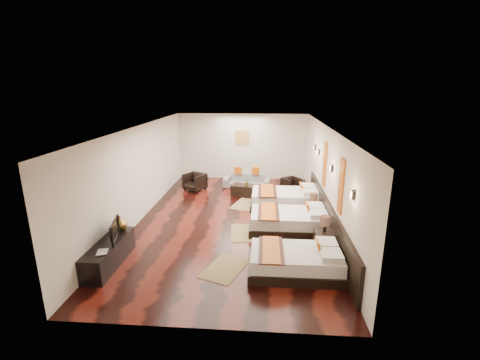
# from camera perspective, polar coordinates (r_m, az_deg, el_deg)

# --- Properties ---
(floor) EXTENTS (5.50, 9.50, 0.01)m
(floor) POSITION_cam_1_polar(r_m,az_deg,el_deg) (10.21, -1.44, -6.77)
(floor) COLOR black
(floor) RESTS_ON ground
(ceiling) EXTENTS (5.50, 9.50, 0.01)m
(ceiling) POSITION_cam_1_polar(r_m,az_deg,el_deg) (9.49, -1.56, 9.04)
(ceiling) COLOR white
(ceiling) RESTS_ON floor
(back_wall) EXTENTS (5.50, 0.01, 2.80)m
(back_wall) POSITION_cam_1_polar(r_m,az_deg,el_deg) (14.38, 0.38, 5.72)
(back_wall) COLOR silver
(back_wall) RESTS_ON floor
(left_wall) EXTENTS (0.01, 9.50, 2.80)m
(left_wall) POSITION_cam_1_polar(r_m,az_deg,el_deg) (10.39, -16.77, 1.10)
(left_wall) COLOR silver
(left_wall) RESTS_ON floor
(right_wall) EXTENTS (0.01, 9.50, 2.80)m
(right_wall) POSITION_cam_1_polar(r_m,az_deg,el_deg) (9.88, 14.59, 0.52)
(right_wall) COLOR silver
(right_wall) RESTS_ON floor
(headboard_panel) EXTENTS (0.08, 6.60, 0.90)m
(headboard_panel) POSITION_cam_1_polar(r_m,az_deg,el_deg) (9.42, 14.79, -6.35)
(headboard_panel) COLOR black
(headboard_panel) RESTS_ON floor
(bed_near) EXTENTS (2.02, 1.27, 0.77)m
(bed_near) POSITION_cam_1_polar(r_m,az_deg,el_deg) (7.52, 9.65, -13.49)
(bed_near) COLOR black
(bed_near) RESTS_ON floor
(bed_mid) EXTENTS (2.18, 1.37, 0.83)m
(bed_mid) POSITION_cam_1_polar(r_m,az_deg,el_deg) (9.48, 8.50, -6.92)
(bed_mid) COLOR black
(bed_mid) RESTS_ON floor
(bed_far) EXTENTS (2.27, 1.43, 0.87)m
(bed_far) POSITION_cam_1_polar(r_m,az_deg,el_deg) (11.19, 7.85, -3.22)
(bed_far) COLOR black
(bed_far) RESTS_ON floor
(nightstand_a) EXTENTS (0.46, 0.46, 0.91)m
(nightstand_a) POSITION_cam_1_polar(r_m,az_deg,el_deg) (8.52, 14.14, -9.72)
(nightstand_a) COLOR black
(nightstand_a) RESTS_ON floor
(nightstand_b) EXTENTS (0.43, 0.43, 0.85)m
(nightstand_b) POSITION_cam_1_polar(r_m,az_deg,el_deg) (10.28, 12.37, -5.19)
(nightstand_b) COLOR black
(nightstand_b) RESTS_ON floor
(jute_mat_near) EXTENTS (1.13, 1.39, 0.01)m
(jute_mat_near) POSITION_cam_1_polar(r_m,az_deg,el_deg) (7.69, -2.53, -14.80)
(jute_mat_near) COLOR olive
(jute_mat_near) RESTS_ON floor
(jute_mat_mid) EXTENTS (0.85, 1.26, 0.01)m
(jute_mat_mid) POSITION_cam_1_polar(r_m,az_deg,el_deg) (9.32, 0.82, -9.02)
(jute_mat_mid) COLOR olive
(jute_mat_mid) RESTS_ON floor
(jute_mat_far) EXTENTS (1.07, 1.37, 0.01)m
(jute_mat_far) POSITION_cam_1_polar(r_m,az_deg,el_deg) (11.45, 0.94, -4.18)
(jute_mat_far) COLOR olive
(jute_mat_far) RESTS_ON floor
(tv_console) EXTENTS (0.50, 1.80, 0.55)m
(tv_console) POSITION_cam_1_polar(r_m,az_deg,el_deg) (8.24, -21.49, -11.61)
(tv_console) COLOR black
(tv_console) RESTS_ON floor
(tv) EXTENTS (0.30, 0.81, 0.46)m
(tv) POSITION_cam_1_polar(r_m,az_deg,el_deg) (8.12, -21.14, -8.06)
(tv) COLOR black
(tv) RESTS_ON tv_console
(book) EXTENTS (0.28, 0.33, 0.03)m
(book) POSITION_cam_1_polar(r_m,az_deg,el_deg) (7.72, -23.30, -11.34)
(book) COLOR black
(book) RESTS_ON tv_console
(figurine) EXTENTS (0.35, 0.35, 0.35)m
(figurine) POSITION_cam_1_polar(r_m,az_deg,el_deg) (8.62, -19.87, -6.94)
(figurine) COLOR brown
(figurine) RESTS_ON tv_console
(sofa) EXTENTS (1.91, 0.92, 0.54)m
(sofa) POSITION_cam_1_polar(r_m,az_deg,el_deg) (13.30, 1.17, -0.12)
(sofa) COLOR slate
(sofa) RESTS_ON floor
(armchair_left) EXTENTS (0.98, 0.99, 0.67)m
(armchair_left) POSITION_cam_1_polar(r_m,az_deg,el_deg) (13.03, -7.75, -0.31)
(armchair_left) COLOR black
(armchair_left) RESTS_ON floor
(armchair_right) EXTENTS (0.84, 0.84, 0.56)m
(armchair_right) POSITION_cam_1_polar(r_m,az_deg,el_deg) (12.88, 8.74, -0.79)
(armchair_right) COLOR black
(armchair_right) RESTS_ON floor
(coffee_table) EXTENTS (1.08, 0.68, 0.40)m
(coffee_table) POSITION_cam_1_polar(r_m,az_deg,el_deg) (12.32, 0.90, -1.76)
(coffee_table) COLOR black
(coffee_table) RESTS_ON floor
(table_plant) EXTENTS (0.26, 0.23, 0.25)m
(table_plant) POSITION_cam_1_polar(r_m,az_deg,el_deg) (12.14, 1.22, -0.41)
(table_plant) COLOR #276020
(table_plant) RESTS_ON coffee_table
(orange_panel_a) EXTENTS (0.04, 0.40, 1.30)m
(orange_panel_a) POSITION_cam_1_polar(r_m,az_deg,el_deg) (8.00, 16.92, -0.99)
(orange_panel_a) COLOR #D86014
(orange_panel_a) RESTS_ON right_wall
(orange_panel_b) EXTENTS (0.04, 0.40, 1.30)m
(orange_panel_b) POSITION_cam_1_polar(r_m,az_deg,el_deg) (10.09, 14.31, 2.61)
(orange_panel_b) COLOR #D86014
(orange_panel_b) RESTS_ON right_wall
(sconce_near) EXTENTS (0.07, 0.12, 0.18)m
(sconce_near) POSITION_cam_1_polar(r_m,az_deg,el_deg) (6.93, 18.71, -2.41)
(sconce_near) COLOR black
(sconce_near) RESTS_ON right_wall
(sconce_mid) EXTENTS (0.07, 0.12, 0.18)m
(sconce_mid) POSITION_cam_1_polar(r_m,az_deg,el_deg) (9.00, 15.37, 1.95)
(sconce_mid) COLOR black
(sconce_mid) RESTS_ON right_wall
(sconce_far) EXTENTS (0.07, 0.12, 0.18)m
(sconce_far) POSITION_cam_1_polar(r_m,az_deg,el_deg) (11.11, 13.29, 4.66)
(sconce_far) COLOR black
(sconce_far) RESTS_ON right_wall
(sconce_lounge) EXTENTS (0.07, 0.12, 0.18)m
(sconce_lounge) POSITION_cam_1_polar(r_m,az_deg,el_deg) (11.99, 12.64, 5.49)
(sconce_lounge) COLOR black
(sconce_lounge) RESTS_ON right_wall
(gold_artwork) EXTENTS (0.60, 0.04, 0.60)m
(gold_artwork) POSITION_cam_1_polar(r_m,az_deg,el_deg) (14.30, 0.38, 7.29)
(gold_artwork) COLOR #AD873F
(gold_artwork) RESTS_ON back_wall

